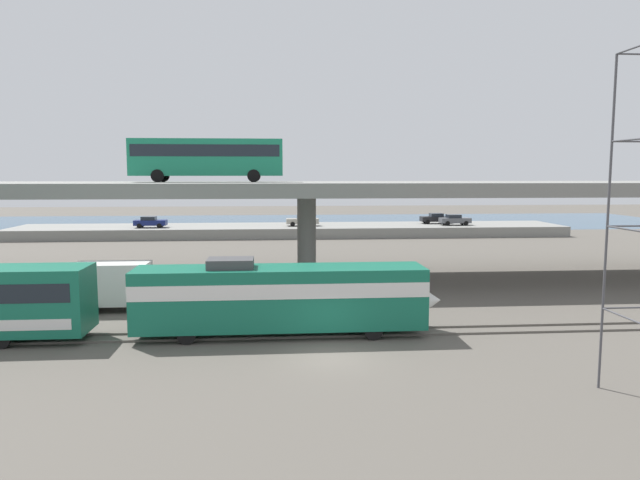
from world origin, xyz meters
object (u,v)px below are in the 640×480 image
service_truck_west (127,285)px  parked_car_1 (435,218)px  parked_car_2 (303,220)px  parked_car_3 (455,220)px  transit_bus_on_overpass (207,156)px  parked_car_0 (150,222)px  train_locomotive (295,295)px

service_truck_west → parked_car_1: size_ratio=1.67×
parked_car_2 → parked_car_3: 21.37m
transit_bus_on_overpass → parked_car_1: bearing=50.9°
transit_bus_on_overpass → service_truck_west: size_ratio=1.76×
parked_car_0 → parked_car_2: size_ratio=0.94×
train_locomotive → service_truck_west: train_locomotive is taller
parked_car_2 → service_truck_west: bearing=72.8°
transit_bus_on_overpass → parked_car_0: size_ratio=2.85×
service_truck_west → transit_bus_on_overpass: bearing=68.9°
parked_car_2 → transit_bus_on_overpass: bearing=74.2°
train_locomotive → parked_car_3: (24.41, 49.53, -0.01)m
transit_bus_on_overpass → parked_car_1: 46.14m
parked_car_2 → parked_car_3: bearing=178.5°
parked_car_1 → transit_bus_on_overpass: bearing=50.9°
parked_car_0 → transit_bus_on_overpass: bearing=-70.7°
train_locomotive → parked_car_3: size_ratio=3.87×
transit_bus_on_overpass → parked_car_0: (-11.18, 31.92, -7.82)m
transit_bus_on_overpass → parked_car_3: size_ratio=2.84×
parked_car_1 → parked_car_0: bearing=4.8°
train_locomotive → transit_bus_on_overpass: 19.88m
service_truck_west → parked_car_2: size_ratio=1.52×
service_truck_west → parked_car_2: service_truck_west is taller
transit_bus_on_overpass → parked_car_2: 35.12m
parked_car_1 → parked_car_2: 19.50m
parked_car_1 → parked_car_3: size_ratio=0.96×
train_locomotive → parked_car_1: (22.41, 52.43, -0.01)m
transit_bus_on_overpass → parked_car_2: size_ratio=2.69×
train_locomotive → transit_bus_on_overpass: transit_bus_on_overpass is taller
service_truck_west → parked_car_0: (-7.10, 42.48, 0.54)m
parked_car_0 → parked_car_3: 41.90m
service_truck_west → parked_car_2: bearing=72.8°
train_locomotive → transit_bus_on_overpass: (-6.30, 17.17, 7.81)m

